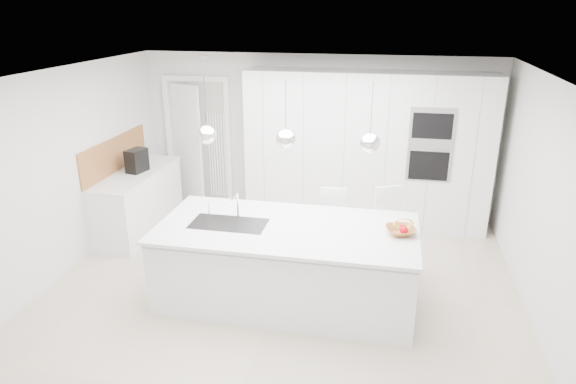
% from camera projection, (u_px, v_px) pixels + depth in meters
% --- Properties ---
extents(floor, '(5.50, 5.50, 0.00)m').
position_uv_depth(floor, '(283.00, 286.00, 6.17)').
color(floor, '#C3B19B').
rests_on(floor, ground).
extents(wall_back, '(5.50, 0.00, 5.50)m').
position_uv_depth(wall_back, '(316.00, 136.00, 8.04)').
color(wall_back, silver).
rests_on(wall_back, ground).
extents(wall_left, '(0.00, 5.00, 5.00)m').
position_uv_depth(wall_left, '(63.00, 173.00, 6.26)').
color(wall_left, silver).
rests_on(wall_left, ground).
extents(ceiling, '(5.50, 5.50, 0.00)m').
position_uv_depth(ceiling, '(282.00, 75.00, 5.31)').
color(ceiling, white).
rests_on(ceiling, wall_back).
extents(tall_cabinets, '(3.60, 0.60, 2.30)m').
position_uv_depth(tall_cabinets, '(366.00, 150.00, 7.65)').
color(tall_cabinets, white).
rests_on(tall_cabinets, floor).
extents(oven_stack, '(0.62, 0.04, 1.05)m').
position_uv_depth(oven_stack, '(431.00, 145.00, 7.13)').
color(oven_stack, '#A5A5A8').
rests_on(oven_stack, tall_cabinets).
extents(doorway_frame, '(1.11, 0.08, 2.13)m').
position_uv_depth(doorway_frame, '(199.00, 144.00, 8.46)').
color(doorway_frame, white).
rests_on(doorway_frame, floor).
extents(hallway_door, '(0.76, 0.38, 2.00)m').
position_uv_depth(hallway_door, '(183.00, 145.00, 8.47)').
color(hallway_door, white).
rests_on(hallway_door, floor).
extents(radiator, '(0.32, 0.04, 1.40)m').
position_uv_depth(radiator, '(218.00, 155.00, 8.45)').
color(radiator, white).
rests_on(radiator, floor).
extents(left_base_cabinets, '(0.60, 1.80, 0.86)m').
position_uv_depth(left_base_cabinets, '(138.00, 203.00, 7.59)').
color(left_base_cabinets, white).
rests_on(left_base_cabinets, floor).
extents(left_worktop, '(0.62, 1.82, 0.04)m').
position_uv_depth(left_worktop, '(135.00, 174.00, 7.44)').
color(left_worktop, white).
rests_on(left_worktop, left_base_cabinets).
extents(oak_backsplash, '(0.02, 1.80, 0.50)m').
position_uv_depth(oak_backsplash, '(115.00, 155.00, 7.40)').
color(oak_backsplash, '#A3632F').
rests_on(oak_backsplash, wall_left).
extents(island_base, '(2.80, 1.20, 0.86)m').
position_uv_depth(island_base, '(286.00, 267.00, 5.73)').
color(island_base, white).
rests_on(island_base, floor).
extents(island_worktop, '(2.84, 1.40, 0.04)m').
position_uv_depth(island_worktop, '(287.00, 228.00, 5.62)').
color(island_worktop, white).
rests_on(island_worktop, island_base).
extents(island_sink, '(0.84, 0.44, 0.18)m').
position_uv_depth(island_sink, '(229.00, 230.00, 5.72)').
color(island_sink, '#3F3F42').
rests_on(island_sink, island_worktop).
extents(island_tap, '(0.02, 0.02, 0.30)m').
position_uv_depth(island_tap, '(238.00, 205.00, 5.81)').
color(island_tap, white).
rests_on(island_tap, island_worktop).
extents(pendant_left, '(0.20, 0.20, 0.20)m').
position_uv_depth(pendant_left, '(207.00, 135.00, 5.39)').
color(pendant_left, white).
rests_on(pendant_left, ceiling).
extents(pendant_mid, '(0.20, 0.20, 0.20)m').
position_uv_depth(pendant_mid, '(286.00, 139.00, 5.22)').
color(pendant_mid, white).
rests_on(pendant_mid, ceiling).
extents(pendant_right, '(0.20, 0.20, 0.20)m').
position_uv_depth(pendant_right, '(370.00, 143.00, 5.06)').
color(pendant_right, white).
rests_on(pendant_right, ceiling).
extents(fruit_bowl, '(0.38, 0.38, 0.08)m').
position_uv_depth(fruit_bowl, '(401.00, 231.00, 5.42)').
color(fruit_bowl, '#A3632F').
rests_on(fruit_bowl, island_worktop).
extents(espresso_machine, '(0.26, 0.35, 0.33)m').
position_uv_depth(espresso_machine, '(137.00, 160.00, 7.41)').
color(espresso_machine, black).
rests_on(espresso_machine, left_worktop).
extents(bar_stool_left, '(0.40, 0.52, 1.05)m').
position_uv_depth(bar_stool_left, '(331.00, 232.00, 6.39)').
color(bar_stool_left, white).
rests_on(bar_stool_left, floor).
extents(bar_stool_right, '(0.53, 0.60, 1.08)m').
position_uv_depth(bar_stool_right, '(386.00, 232.00, 6.36)').
color(bar_stool_right, white).
rests_on(bar_stool_right, floor).
extents(apple_a, '(0.09, 0.09, 0.09)m').
position_uv_depth(apple_a, '(404.00, 230.00, 5.35)').
color(apple_a, '#B9010F').
rests_on(apple_a, fruit_bowl).
extents(apple_b, '(0.08, 0.08, 0.08)m').
position_uv_depth(apple_b, '(404.00, 230.00, 5.36)').
color(apple_b, '#B9010F').
rests_on(apple_b, fruit_bowl).
extents(apple_c, '(0.07, 0.07, 0.07)m').
position_uv_depth(apple_c, '(403.00, 228.00, 5.42)').
color(apple_c, '#B9010F').
rests_on(apple_c, fruit_bowl).
extents(banana_bunch, '(0.26, 0.18, 0.23)m').
position_uv_depth(banana_bunch, '(403.00, 223.00, 5.39)').
color(banana_bunch, yellow).
rests_on(banana_bunch, fruit_bowl).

